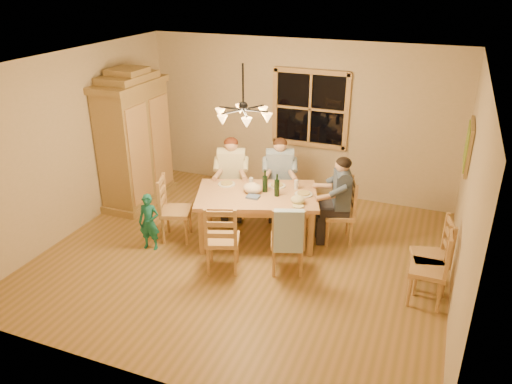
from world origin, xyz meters
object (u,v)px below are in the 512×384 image
at_px(chandelier, 243,114).
at_px(child, 149,222).
at_px(armoire, 135,143).
at_px(wine_bottle_a, 265,181).
at_px(wine_bottle_b, 277,185).
at_px(dining_table, 257,200).
at_px(adult_plaid_man, 280,168).
at_px(chair_far_left, 232,198).
at_px(adult_woman, 231,167).
at_px(chair_far_right, 279,199).
at_px(adult_slate_man, 341,190).
at_px(chair_spare_front, 426,280).
at_px(chair_spare_back, 428,268).
at_px(chair_near_left, 223,249).
at_px(chair_end_left, 177,220).
at_px(chair_end_right, 338,223).
at_px(chair_near_right, 287,250).

height_order(chandelier, child, chandelier).
relative_size(chandelier, armoire, 0.33).
xyz_separation_m(wine_bottle_a, wine_bottle_b, (0.21, -0.07, 0.00)).
bearing_deg(dining_table, adult_plaid_man, 87.09).
distance_m(chandelier, chair_far_left, 2.21).
xyz_separation_m(dining_table, adult_woman, (-0.68, 0.63, 0.18)).
bearing_deg(chair_far_right, chair_far_left, -0.00).
distance_m(adult_slate_man, wine_bottle_b, 0.92).
bearing_deg(chair_spare_front, chair_spare_back, -0.37).
bearing_deg(wine_bottle_a, chair_spare_back, -11.59).
bearing_deg(chair_far_left, child, 45.48).
bearing_deg(chair_near_left, armoire, 127.74).
xyz_separation_m(chair_far_right, chair_end_left, (-1.18, -1.29, 0.00)).
distance_m(adult_plaid_man, child, 2.22).
xyz_separation_m(chair_end_left, chair_end_right, (2.27, 0.80, 0.00)).
bearing_deg(wine_bottle_a, wine_bottle_b, -19.62).
height_order(chair_end_right, adult_plaid_man, adult_plaid_man).
bearing_deg(chair_end_left, chair_end_right, 90.00).
bearing_deg(adult_plaid_man, dining_table, 67.62).
height_order(armoire, chair_near_right, armoire).
xyz_separation_m(dining_table, chair_spare_back, (2.46, -0.38, -0.35)).
height_order(chair_near_left, child, chair_near_left).
height_order(armoire, adult_slate_man, armoire).
height_order(chandelier, chair_end_right, chandelier).
height_order(chair_end_left, chair_spare_front, same).
xyz_separation_m(chair_far_left, adult_plaid_man, (0.73, 0.26, 0.54)).
height_order(adult_woman, child, adult_woman).
height_order(armoire, wine_bottle_b, armoire).
height_order(chandelier, adult_slate_man, chandelier).
bearing_deg(chair_spare_back, armoire, 64.68).
relative_size(armoire, chair_spare_back, 2.32).
bearing_deg(armoire, chair_end_right, -2.41).
relative_size(adult_slate_man, wine_bottle_a, 2.65).
bearing_deg(chair_spare_back, adult_plaid_man, 47.87).
xyz_separation_m(chair_near_left, chair_spare_back, (2.59, 0.54, 0.00)).
xyz_separation_m(chair_spare_front, chair_spare_back, (0.00, 0.28, 0.00)).
bearing_deg(chair_far_left, adult_slate_man, 153.43).
bearing_deg(chair_end_left, chair_far_left, 136.74).
distance_m(adult_woman, wine_bottle_a, 0.93).
distance_m(chandelier, adult_woman, 1.81).
bearing_deg(chair_near_right, child, 165.34).
xyz_separation_m(chandelier, chair_spare_front, (2.45, -0.17, -1.77)).
distance_m(dining_table, chair_far_left, 0.99).
bearing_deg(adult_slate_man, chair_near_left, 116.57).
distance_m(chair_near_left, chair_end_right, 1.83).
distance_m(chair_near_right, chair_spare_front, 1.78).
bearing_deg(chair_end_right, adult_plaid_man, 46.64).
relative_size(chair_near_right, chair_end_left, 1.00).
height_order(adult_plaid_man, child, adult_plaid_man).
distance_m(armoire, adult_plaid_man, 2.49).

